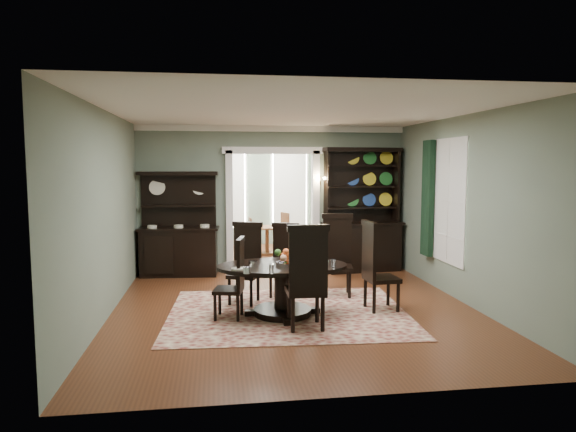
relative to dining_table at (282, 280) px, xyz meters
name	(u,v)px	position (x,y,z in m)	size (l,w,h in m)	color
room	(294,207)	(0.22, 0.30, 1.05)	(5.51, 6.01, 3.01)	#5B2D18
parlor	(262,192)	(0.22, 5.79, 0.99)	(3.51, 3.50, 3.01)	#5B2D18
doorway_trim	(273,193)	(0.22, 3.26, 1.09)	(2.08, 0.25, 2.57)	white
right_window	(438,200)	(2.92, 1.19, 1.07)	(0.15, 1.47, 2.12)	white
wall_sconce	(319,180)	(1.17, 3.10, 1.36)	(0.27, 0.21, 0.21)	#BB7731
rug	(288,313)	(0.10, 0.08, -0.52)	(3.52, 2.81, 0.01)	maroon
dining_table	(282,280)	(0.00, 0.00, 0.00)	(1.94, 1.81, 0.76)	black
centerpiece	(286,261)	(0.04, -0.10, 0.30)	(1.51, 0.97, 0.25)	white
chair_far_left	(246,260)	(-0.48, 0.82, 0.15)	(0.61, 0.60, 1.29)	black
chair_far_mid	(284,258)	(0.18, 1.14, 0.12)	(0.58, 0.56, 1.23)	black
chair_far_right	(337,252)	(1.09, 1.09, 0.20)	(0.59, 0.57, 1.38)	black
chair_end_left	(235,277)	(-0.69, -0.08, 0.09)	(0.49, 0.51, 1.18)	black
chair_end_right	(375,264)	(1.41, 0.05, 0.19)	(0.51, 0.53, 1.37)	black
chair_near	(307,275)	(0.23, -0.76, 0.23)	(0.56, 0.51, 1.44)	black
sideboard	(179,239)	(-1.69, 3.01, 0.20)	(1.61, 0.66, 2.07)	black
welsh_dresser	(362,226)	(2.07, 2.98, 0.40)	(1.69, 0.75, 2.56)	black
parlor_table	(267,236)	(0.29, 5.11, -0.07)	(0.75, 0.75, 0.69)	brown
parlor_chair_left	(246,235)	(-0.22, 5.22, -0.04)	(0.39, 0.38, 0.90)	brown
parlor_chair_right	(289,232)	(0.83, 5.00, 0.03)	(0.49, 0.48, 1.05)	brown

